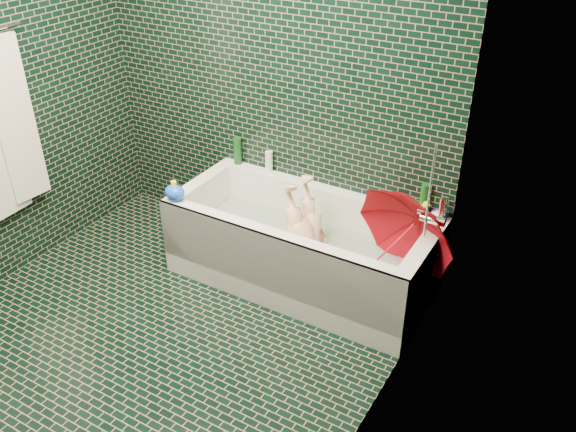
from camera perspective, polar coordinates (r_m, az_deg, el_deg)
The scene contains 19 objects.
floor at distance 3.73m, azimuth -12.89°, elevation -11.89°, with size 2.80×2.80×0.00m, color black.
wall_back at distance 4.06m, azimuth -1.59°, elevation 13.20°, with size 2.80×2.80×0.00m, color black.
wall_right at distance 2.37m, azimuth 7.45°, elevation -0.94°, with size 2.80×2.80×0.00m, color black.
bathtub at distance 4.01m, azimuth 1.16°, elevation -3.64°, with size 1.70×0.75×0.55m.
bath_mat at distance 4.06m, azimuth 1.28°, elevation -4.16°, with size 1.35×0.47×0.01m, color green.
water at distance 3.97m, azimuth 1.30°, elevation -2.47°, with size 1.48×0.53×0.00m, color silver.
towel at distance 4.17m, azimuth -25.29°, elevation 7.45°, with size 0.08×0.44×1.12m.
faucet at distance 3.46m, azimuth 13.18°, elevation 0.28°, with size 0.18×0.19×0.55m.
child at distance 3.91m, azimuth 1.94°, elevation -2.89°, with size 0.33×0.22×0.90m, color beige.
umbrella at distance 3.59m, azimuth 9.84°, elevation -2.62°, with size 0.63×0.63×0.56m, color red.
soap_bottle_a at distance 3.83m, azimuth 13.39°, elevation -0.40°, with size 0.09×0.09×0.24m, color white.
soap_bottle_b at distance 3.85m, azimuth 13.67°, elevation -0.25°, with size 0.08×0.09×0.19m, color #41207A.
soap_bottle_c at distance 3.88m, azimuth 11.46°, elevation 0.33°, with size 0.13×0.13×0.17m, color #134418.
bottle_right_tall at distance 3.85m, azimuth 12.65°, elevation 1.60°, with size 0.06×0.06×0.20m, color #134418.
bottle_right_pump at distance 3.80m, azimuth 14.27°, elevation 0.62°, with size 0.05×0.05×0.16m, color silver.
bottle_left_tall at distance 4.39m, azimuth -4.73°, elevation 6.10°, with size 0.06×0.06×0.20m, color #134418.
bottle_left_short at distance 4.27m, azimuth -1.79°, elevation 5.11°, with size 0.05×0.05×0.15m, color white.
rubber_duck at distance 3.85m, azimuth 12.34°, elevation 0.65°, with size 0.12×0.10×0.10m.
bath_toy at distance 3.98m, azimuth -10.56°, elevation 2.21°, with size 0.16×0.14×0.13m.
Camera 1 is at (2.04, -1.88, 2.50)m, focal length 38.00 mm.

